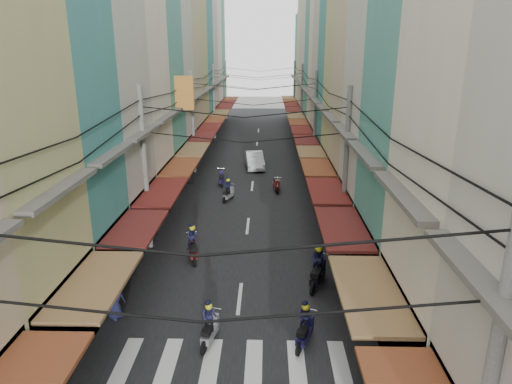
% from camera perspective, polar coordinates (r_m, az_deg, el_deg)
% --- Properties ---
extents(ground, '(160.00, 160.00, 0.00)m').
position_cam_1_polar(ground, '(20.97, -1.73, -10.39)').
color(ground, slate).
rests_on(ground, ground).
extents(road, '(10.00, 80.00, 0.02)m').
position_cam_1_polar(road, '(39.74, -0.19, 3.25)').
color(road, black).
rests_on(road, ground).
extents(sidewalk_left, '(3.00, 80.00, 0.06)m').
position_cam_1_polar(sidewalk_left, '(40.44, -9.45, 3.28)').
color(sidewalk_left, gray).
rests_on(sidewalk_left, ground).
extents(sidewalk_right, '(3.00, 80.00, 0.06)m').
position_cam_1_polar(sidewalk_right, '(40.09, 9.15, 3.18)').
color(sidewalk_right, gray).
rests_on(sidewalk_right, ground).
extents(crosswalk, '(7.55, 2.40, 0.01)m').
position_cam_1_polar(crosswalk, '(15.91, -2.97, -20.47)').
color(crosswalk, silver).
rests_on(crosswalk, ground).
extents(building_row_left, '(7.80, 67.67, 23.70)m').
position_cam_1_polar(building_row_left, '(36.20, -13.59, 17.01)').
color(building_row_left, beige).
rests_on(building_row_left, ground).
extents(building_row_right, '(7.80, 68.98, 22.59)m').
position_cam_1_polar(building_row_right, '(35.61, 13.02, 16.45)').
color(building_row_right, teal).
rests_on(building_row_right, ground).
extents(utility_poles, '(10.20, 66.13, 8.20)m').
position_cam_1_polar(utility_poles, '(33.68, -0.44, 12.03)').
color(utility_poles, gray).
rests_on(utility_poles, ground).
extents(white_car, '(5.00, 2.46, 1.70)m').
position_cam_1_polar(white_car, '(39.21, -0.19, 3.03)').
color(white_car, white).
rests_on(white_car, ground).
extents(bicycle, '(1.51, 0.73, 1.00)m').
position_cam_1_polar(bicycle, '(21.28, 17.83, -10.87)').
color(bicycle, black).
rests_on(bicycle, ground).
extents(moving_scooters, '(6.29, 26.36, 2.00)m').
position_cam_1_polar(moving_scooters, '(24.35, -0.53, -4.87)').
color(moving_scooters, black).
rests_on(moving_scooters, ground).
extents(parked_scooters, '(12.60, 14.94, 1.01)m').
position_cam_1_polar(parked_scooters, '(17.41, 10.09, -15.24)').
color(parked_scooters, black).
rests_on(parked_scooters, ground).
extents(pedestrians, '(12.63, 26.21, 2.23)m').
position_cam_1_polar(pedestrians, '(25.91, -11.33, -2.58)').
color(pedestrians, '#251D27').
rests_on(pedestrians, ground).
extents(market_umbrella, '(2.27, 2.27, 2.39)m').
position_cam_1_polar(market_umbrella, '(14.38, 23.57, -16.52)').
color(market_umbrella, '#B2B2B7').
rests_on(market_umbrella, ground).
extents(traffic_sign, '(0.10, 0.68, 3.11)m').
position_cam_1_polar(traffic_sign, '(20.23, 13.79, -4.86)').
color(traffic_sign, gray).
rests_on(traffic_sign, ground).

